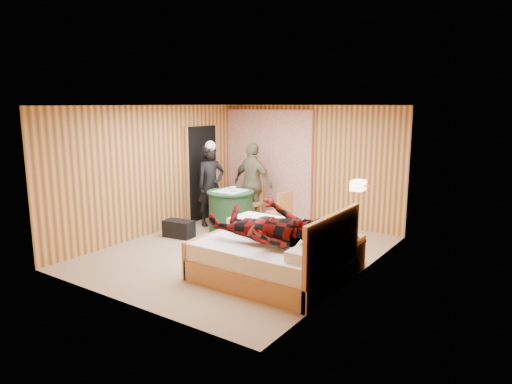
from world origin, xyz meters
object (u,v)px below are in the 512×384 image
Objects in this scene: chair_near at (282,209)px; duffel_bag at (179,229)px; man_at_table at (253,183)px; nightstand at (347,253)px; bed at (274,257)px; wall_lamp at (358,185)px; round_table at (231,211)px; man_on_bed at (268,216)px; woman_standing at (211,185)px; chair_far at (251,199)px.

duffel_bag is (-1.50, -1.33, -0.33)m from chair_near.
man_at_table is (-0.93, 0.35, 0.37)m from chair_near.
chair_near reaches higher than nightstand.
bed is 3.66× the size of nightstand.
chair_near is (-1.92, 0.93, -0.81)m from wall_lamp.
man_at_table is at bearing 130.44° from bed.
man_on_bed is at bearing -41.68° from round_table.
nightstand is 3.59m from woman_standing.
woman_standing is at bearing 146.54° from bed.
chair_far is 0.55× the size of woman_standing.
nightstand is 3.39m from duffel_bag.
duffel_bag is 0.33× the size of man_at_table.
nightstand is (0.76, 0.89, -0.04)m from bed.
man_on_bed is at bearing -123.14° from nightstand.
woman_standing is 0.99× the size of man_at_table.
duffel_bag is at bearing -122.55° from round_table.
nightstand is at bearing 49.59° from bed.
chair_near is at bearing 116.73° from man_on_bed.
man_on_bed is (1.15, -2.28, 0.49)m from chair_near.
chair_far is 0.54× the size of man_at_table.
round_table is at bearing -49.18° from chair_near.
man_at_table reaches higher than duffel_bag.
nightstand is 0.32× the size of man_at_table.
chair_near is (-1.12, 2.05, 0.17)m from bed.
duffel_bag is at bearing 164.52° from bed.
wall_lamp is at bearing -9.90° from round_table.
bed is 2.35m from chair_near.
nightstand is 0.97× the size of duffel_bag.
chair_far is at bearing 152.53° from nightstand.
man_on_bed reaches higher than chair_near.
man_on_bed is (2.65, -0.96, 0.82)m from duffel_bag.
round_table is at bearing 165.39° from nightstand.
wall_lamp is 0.28× the size of chair_far.
chair_near is 1.62m from woman_standing.
woman_standing reaches higher than chair_near.
chair_near is at bearing 164.95° from man_at_table.
man_on_bed reaches higher than wall_lamp.
chair_near is at bearing 148.22° from nightstand.
round_table is at bearing 141.67° from bed.
man_at_table is (-2.85, 1.28, -0.44)m from wall_lamp.
nightstand is 1.51m from man_on_bed.
bed is at bearing -130.41° from nightstand.
nightstand is at bearing 56.86° from man_on_bed.
nightstand is (-0.04, -0.23, -1.02)m from wall_lamp.
woman_standing reaches higher than wall_lamp.
round_table is at bearing 95.74° from man_at_table.
woman_standing is (-2.67, 1.77, 0.53)m from bed.
man_at_table reaches higher than chair_far.
nightstand reaches higher than duffel_bag.
chair_far is (-2.06, 2.36, 0.22)m from bed.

